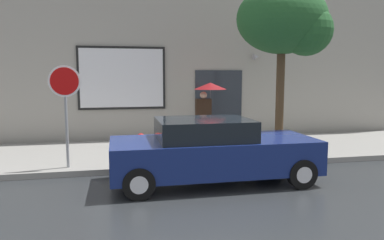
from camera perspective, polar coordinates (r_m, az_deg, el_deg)
name	(u,v)px	position (r m, az deg, el deg)	size (l,w,h in m)	color
ground_plane	(210,182)	(8.38, 2.78, -9.65)	(60.00, 60.00, 0.00)	#282B2D
sidewalk	(185,152)	(11.20, -1.11, -4.98)	(20.00, 4.00, 0.15)	gray
building_facade	(172,46)	(13.46, -3.24, 11.60)	(20.00, 0.67, 7.00)	#9E998E
parked_car	(212,151)	(8.17, 3.12, -4.89)	(4.55, 1.91, 1.45)	navy
fire_hydrant	(141,147)	(9.88, -8.02, -4.18)	(0.30, 0.44, 0.71)	red
pedestrian_with_umbrella	(208,95)	(11.94, 2.55, 4.02)	(1.08, 1.08, 2.02)	black
street_tree	(287,22)	(10.82, 14.73, 14.66)	(2.59, 2.21, 4.80)	#4C3823
stop_sign	(65,96)	(9.24, -19.33, 3.59)	(0.76, 0.10, 2.50)	gray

